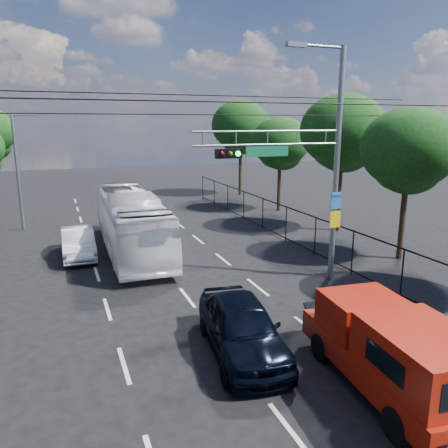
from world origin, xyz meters
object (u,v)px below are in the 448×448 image
red_pickup (392,349)px  white_van (78,243)px  signal_mast (312,157)px  white_bus (131,222)px  navy_hatchback (242,327)px

red_pickup → white_van: red_pickup is taller
signal_mast → white_bus: 10.11m
signal_mast → navy_hatchback: signal_mast is taller
navy_hatchback → white_bus: 11.70m
white_bus → white_van: 2.79m
red_pickup → signal_mast: bearing=73.4°
red_pickup → white_van: size_ratio=1.35×
navy_hatchback → white_van: bearing=116.2°
signal_mast → white_bus: size_ratio=0.86×
red_pickup → white_bus: white_bus is taller
signal_mast → red_pickup: (-2.26, -7.56, -4.11)m
signal_mast → navy_hatchback: 8.05m
navy_hatchback → white_bus: size_ratio=0.44×
signal_mast → navy_hatchback: bearing=-137.6°
signal_mast → white_bus: (-6.20, 7.08, -3.70)m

